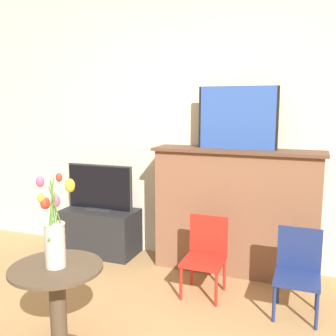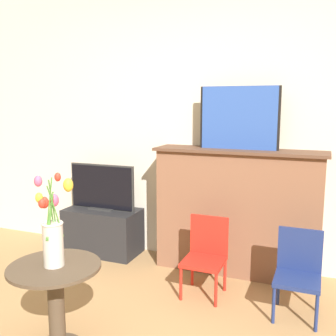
{
  "view_description": "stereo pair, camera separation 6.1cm",
  "coord_description": "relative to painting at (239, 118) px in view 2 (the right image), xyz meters",
  "views": [
    {
      "loc": [
        0.97,
        -1.43,
        1.5
      ],
      "look_at": [
        -0.04,
        1.24,
        1.03
      ],
      "focal_mm": 42.0,
      "sensor_mm": 36.0,
      "label": 1
    },
    {
      "loc": [
        1.03,
        -1.41,
        1.5
      ],
      "look_at": [
        -0.04,
        1.24,
        1.03
      ],
      "focal_mm": 42.0,
      "sensor_mm": 36.0,
      "label": 2
    }
  ],
  "objects": [
    {
      "name": "side_table",
      "position": [
        -0.75,
        -1.56,
        -1.02
      ],
      "size": [
        0.55,
        0.55,
        0.55
      ],
      "color": "#4C3D2D",
      "rests_on": "ground"
    },
    {
      "name": "tv_monitor",
      "position": [
        -1.34,
        -0.05,
        -0.71
      ],
      "size": [
        0.7,
        0.12,
        0.45
      ],
      "color": "#2D2D2D",
      "rests_on": "tv_stand"
    },
    {
      "name": "vase_tulips",
      "position": [
        -0.75,
        -1.56,
        -0.62
      ],
      "size": [
        0.19,
        0.24,
        0.56
      ],
      "color": "beige",
      "rests_on": "side_table"
    },
    {
      "name": "painting",
      "position": [
        0.0,
        0.0,
        0.0
      ],
      "size": [
        0.68,
        0.03,
        0.53
      ],
      "color": "black",
      "rests_on": "fireplace_mantel"
    },
    {
      "name": "tv_stand",
      "position": [
        -1.34,
        -0.06,
        -1.15
      ],
      "size": [
        0.74,
        0.4,
        0.45
      ],
      "color": "#232326",
      "rests_on": "ground"
    },
    {
      "name": "fireplace_mantel",
      "position": [
        0.01,
        -0.01,
        -0.81
      ],
      "size": [
        1.47,
        0.37,
        1.11
      ],
      "color": "brown",
      "rests_on": "ground"
    },
    {
      "name": "chair_blue",
      "position": [
        0.57,
        -0.56,
        -1.04
      ],
      "size": [
        0.31,
        0.31,
        0.61
      ],
      "color": "navy",
      "rests_on": "ground"
    },
    {
      "name": "chair_red",
      "position": [
        -0.13,
        -0.5,
        -1.04
      ],
      "size": [
        0.31,
        0.31,
        0.61
      ],
      "color": "red",
      "rests_on": "ground"
    },
    {
      "name": "wall_back",
      "position": [
        -0.33,
        0.19,
        -0.02
      ],
      "size": [
        8.0,
        0.06,
        2.7
      ],
      "color": "beige",
      "rests_on": "ground"
    }
  ]
}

